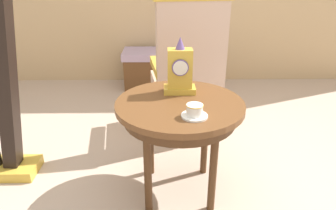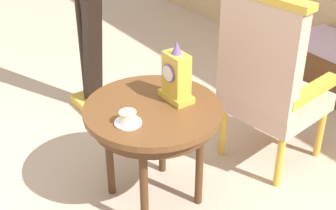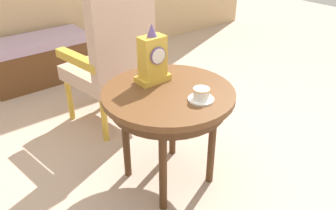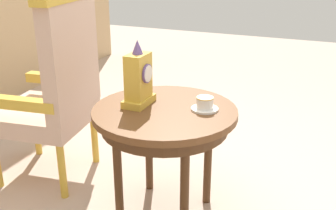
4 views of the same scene
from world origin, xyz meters
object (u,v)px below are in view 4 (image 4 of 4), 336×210
teacup_left (205,104)px  mantel_clock (138,79)px  armchair (56,88)px  side_table (165,122)px

teacup_left → mantel_clock: (-0.06, 0.33, 0.10)m
teacup_left → armchair: armchair is taller
mantel_clock → armchair: armchair is taller
mantel_clock → armchair: (0.10, 0.60, -0.16)m
teacup_left → armchair: 0.94m
armchair → mantel_clock: bearing=-99.3°
teacup_left → mantel_clock: mantel_clock is taller
side_table → armchair: 0.76m
teacup_left → mantel_clock: bearing=100.6°
teacup_left → mantel_clock: 0.36m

